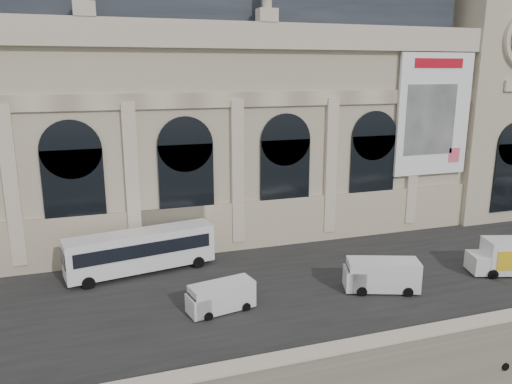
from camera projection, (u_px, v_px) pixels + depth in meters
quay at (201, 239)px, 62.90m from camera, size 160.00×70.00×6.00m
street at (252, 282)px, 42.81m from camera, size 160.00×24.00×0.06m
parapet at (320, 359)px, 30.31m from camera, size 160.00×1.40×1.21m
museum at (151, 108)px, 53.29m from camera, size 69.00×18.70×29.10m
clock_pavilion at (478, 72)px, 61.87m from camera, size 13.00×14.72×36.70m
bus_left at (141, 250)px, 44.23m from camera, size 13.31×4.93×3.85m
van_b at (218, 298)px, 37.26m from camera, size 5.30×2.81×2.24m
van_c at (378, 275)px, 40.79m from camera, size 6.37×4.13×2.66m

